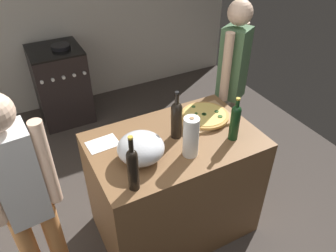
# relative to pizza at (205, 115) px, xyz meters

# --- Properties ---
(ground_plane) EXTENTS (4.41, 3.76, 0.02)m
(ground_plane) POSITION_rel_pizza_xyz_m (-0.42, 0.72, -0.96)
(ground_plane) COLOR #3F3833
(counter) EXTENTS (1.19, 0.76, 0.92)m
(counter) POSITION_rel_pizza_xyz_m (-0.32, -0.12, -0.49)
(counter) COLOR brown
(counter) RESTS_ON ground_plane
(cutting_board) EXTENTS (0.40, 0.32, 0.02)m
(cutting_board) POSITION_rel_pizza_xyz_m (-0.00, 0.00, -0.02)
(cutting_board) COLOR tan
(cutting_board) RESTS_ON counter
(pizza) EXTENTS (0.36, 0.36, 0.03)m
(pizza) POSITION_rel_pizza_xyz_m (0.00, 0.00, 0.00)
(pizza) COLOR tan
(pizza) RESTS_ON cutting_board
(mixing_bowl) EXTENTS (0.30, 0.30, 0.18)m
(mixing_bowl) POSITION_rel_pizza_xyz_m (-0.61, -0.20, 0.06)
(mixing_bowl) COLOR #B2B2B7
(mixing_bowl) RESTS_ON counter
(paper_towel_roll) EXTENTS (0.10, 0.10, 0.29)m
(paper_towel_roll) POSITION_rel_pizza_xyz_m (-0.31, -0.30, 0.11)
(paper_towel_roll) COLOR white
(paper_towel_roll) RESTS_ON counter
(wine_bottle_amber) EXTENTS (0.07, 0.07, 0.37)m
(wine_bottle_amber) POSITION_rel_pizza_xyz_m (-0.75, -0.41, 0.13)
(wine_bottle_amber) COLOR black
(wine_bottle_amber) RESTS_ON counter
(wine_bottle_green) EXTENTS (0.08, 0.08, 0.36)m
(wine_bottle_green) POSITION_rel_pizza_xyz_m (-0.30, -0.09, 0.12)
(wine_bottle_green) COLOR black
(wine_bottle_green) RESTS_ON counter
(wine_bottle_clear) EXTENTS (0.07, 0.07, 0.33)m
(wine_bottle_clear) POSITION_rel_pizza_xyz_m (0.04, -0.30, 0.12)
(wine_bottle_clear) COLOR #143819
(wine_bottle_clear) RESTS_ON counter
(recipe_sheet) EXTENTS (0.22, 0.16, 0.00)m
(recipe_sheet) POSITION_rel_pizza_xyz_m (-0.78, 0.07, -0.03)
(recipe_sheet) COLOR white
(recipe_sheet) RESTS_ON counter
(stove) EXTENTS (0.57, 0.61, 0.94)m
(stove) POSITION_rel_pizza_xyz_m (-0.72, 1.94, -0.50)
(stove) COLOR black
(stove) RESTS_ON ground_plane
(person_in_stripes) EXTENTS (0.39, 0.22, 1.59)m
(person_in_stripes) POSITION_rel_pizza_xyz_m (-1.32, -0.20, -0.03)
(person_in_stripes) COLOR #D88C4C
(person_in_stripes) RESTS_ON ground_plane
(person_in_red) EXTENTS (0.33, 0.27, 1.66)m
(person_in_red) POSITION_rel_pizza_xyz_m (0.48, 0.31, 0.00)
(person_in_red) COLOR slate
(person_in_red) RESTS_ON ground_plane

